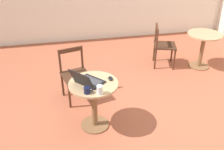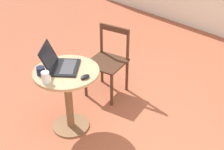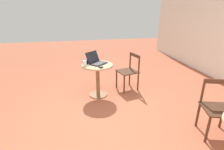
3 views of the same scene
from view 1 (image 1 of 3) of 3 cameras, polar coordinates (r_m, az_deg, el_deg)
ground_plane at (r=3.90m, az=6.83°, el=-8.95°), size 16.00×16.00×0.00m
cafe_table_near at (r=3.38m, az=-4.16°, el=-4.66°), size 0.66×0.66×0.72m
cafe_table_mid at (r=5.28m, az=20.13°, el=6.87°), size 0.66×0.66×0.72m
chair_near_back at (r=4.05m, az=-8.44°, el=0.10°), size 0.52×0.52×0.84m
chair_mid_left at (r=5.16m, az=11.54°, el=6.60°), size 0.53×0.53×0.84m
laptop at (r=3.23m, az=-5.61°, el=-1.29°), size 0.48×0.48×0.24m
mouse at (r=3.33m, az=-0.36°, el=-0.77°), size 0.06×0.10×0.03m
mug at (r=3.06m, az=-5.68°, el=-3.48°), size 0.12×0.08×0.08m
drinking_glass at (r=3.03m, az=-2.82°, el=-3.40°), size 0.08×0.08×0.11m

